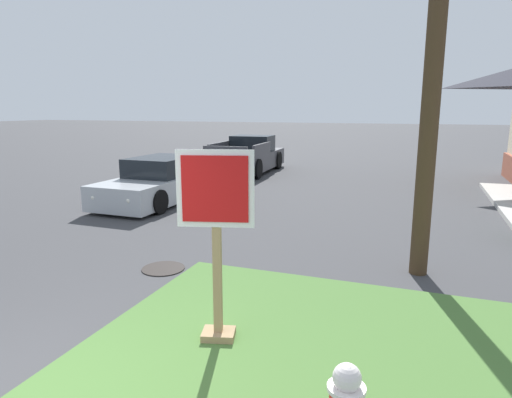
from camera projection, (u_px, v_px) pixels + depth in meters
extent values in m
cube|color=#477033|center=(324.00, 376.00, 4.29)|extent=(5.24, 4.81, 0.08)
cylinder|color=silver|center=(346.00, 388.00, 2.86)|extent=(0.25, 0.25, 0.03)
sphere|color=silver|center=(347.00, 378.00, 2.85)|extent=(0.19, 0.19, 0.19)
cube|color=silver|center=(347.00, 368.00, 2.83)|extent=(0.04, 0.04, 0.04)
cube|color=#A3845B|center=(217.00, 250.00, 4.73)|extent=(0.11, 0.11, 2.04)
cube|color=#A3845B|center=(219.00, 334.00, 4.93)|extent=(0.42, 0.37, 0.08)
cube|color=white|center=(215.00, 189.00, 4.55)|extent=(0.79, 0.23, 0.81)
cube|color=red|center=(215.00, 189.00, 4.53)|extent=(0.67, 0.20, 0.69)
cylinder|color=black|center=(163.00, 268.00, 7.27)|extent=(0.70, 0.70, 0.02)
cube|color=#ADB2B7|center=(159.00, 187.00, 12.48)|extent=(1.76, 4.26, 0.64)
cube|color=black|center=(163.00, 167.00, 12.56)|extent=(1.50, 1.97, 0.56)
cylinder|color=black|center=(158.00, 202.00, 11.01)|extent=(0.23, 0.62, 0.62)
cylinder|color=black|center=(105.00, 197.00, 11.57)|extent=(0.23, 0.62, 0.62)
cylinder|color=black|center=(207.00, 185.00, 13.42)|extent=(0.23, 0.62, 0.62)
cylinder|color=black|center=(161.00, 182.00, 13.99)|extent=(0.23, 0.62, 0.62)
sphere|color=white|center=(129.00, 201.00, 10.39)|extent=(0.14, 0.14, 0.14)
sphere|color=red|center=(209.00, 176.00, 14.20)|extent=(0.12, 0.12, 0.12)
sphere|color=white|center=(94.00, 197.00, 10.75)|extent=(0.14, 0.14, 0.14)
sphere|color=red|center=(181.00, 174.00, 14.56)|extent=(0.12, 0.12, 0.12)
cube|color=#38383D|center=(247.00, 161.00, 18.15)|extent=(2.11, 5.10, 0.68)
cube|color=black|center=(253.00, 144.00, 18.67)|extent=(1.70, 1.38, 0.68)
cube|color=#38383D|center=(219.00, 148.00, 17.47)|extent=(0.20, 2.11, 0.44)
cube|color=#38383D|center=(262.00, 149.00, 16.95)|extent=(0.20, 2.11, 0.44)
cube|color=#38383D|center=(225.00, 152.00, 15.74)|extent=(1.68, 0.18, 0.44)
cylinder|color=black|center=(240.00, 159.00, 19.83)|extent=(0.30, 0.77, 0.76)
cylinder|color=black|center=(277.00, 160.00, 19.32)|extent=(0.30, 0.77, 0.76)
cylinder|color=black|center=(213.00, 167.00, 17.02)|extent=(0.30, 0.77, 0.76)
cylinder|color=black|center=(257.00, 169.00, 16.51)|extent=(0.30, 0.77, 0.76)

